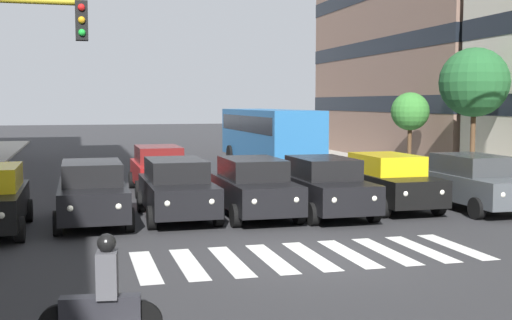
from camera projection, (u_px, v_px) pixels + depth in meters
The scene contains 13 objects.
ground_plane at pixel (310, 256), 14.44m from camera, with size 180.00×180.00×0.00m, color #2D2D30.
crosswalk_markings at pixel (310, 256), 14.44m from camera, with size 7.65×2.80×0.01m.
car_0 at pixel (474, 182), 20.57m from camera, with size 2.02×4.44×1.72m.
car_1 at pixel (388, 181), 20.80m from camera, with size 2.02×4.44×1.72m.
car_2 at pixel (324, 186), 19.59m from camera, with size 2.02×4.44×1.72m.
car_3 at pixel (253, 187), 19.35m from camera, with size 2.02×4.44×1.72m.
car_4 at pixel (177, 188), 19.03m from camera, with size 2.02×4.44×1.72m.
car_5 at pixel (92, 192), 18.25m from camera, with size 2.02×4.44×1.72m.
car_row2_0 at pixel (159, 169), 24.69m from camera, with size 2.02×4.44×1.72m.
bus_behind_traffic at pixel (268, 132), 33.69m from camera, with size 2.78×10.50×3.00m.
motorcycle_with_rider at pixel (103, 300), 9.07m from camera, with size 1.70×0.40×1.57m.
street_tree_1 at pixel (474, 83), 25.79m from camera, with size 2.72×2.72×5.36m.
street_tree_2 at pixel (410, 112), 31.26m from camera, with size 1.81×1.81×3.70m.
Camera 1 is at (4.89, 13.38, 3.36)m, focal length 46.21 mm.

